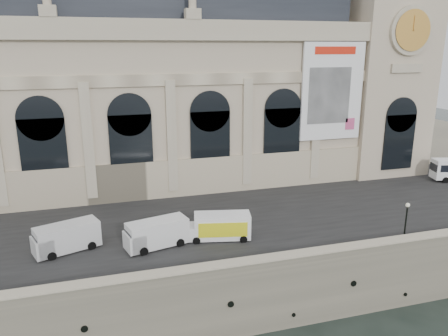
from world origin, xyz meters
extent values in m
cube|color=gray|center=(0.00, 35.00, 3.00)|extent=(160.00, 70.00, 6.00)
cube|color=#2D2D2D|center=(0.00, 14.00, 6.03)|extent=(160.00, 24.00, 0.06)
cube|color=gray|center=(0.00, 0.60, 6.55)|extent=(160.00, 1.20, 1.10)
cube|color=#C0B79B|center=(0.00, 0.60, 7.15)|extent=(160.00, 1.40, 0.12)
cube|color=#BDAB91|center=(-6.00, 31.00, 17.00)|extent=(68.00, 18.00, 22.00)
cube|color=#C0B79B|center=(-6.00, 21.85, 8.50)|extent=(68.60, 0.40, 5.00)
cube|color=#C0B79B|center=(-6.00, 21.70, 26.80)|extent=(69.00, 0.80, 2.40)
cube|color=#C0B79B|center=(-6.00, 21.85, 21.00)|extent=(68.00, 0.30, 1.40)
cube|color=black|center=(-14.00, 21.82, 12.50)|extent=(5.20, 0.25, 9.00)
cylinder|color=black|center=(-14.00, 21.82, 17.00)|extent=(5.20, 0.25, 5.20)
cube|color=#C0B79B|center=(-9.00, 21.75, 14.00)|extent=(1.20, 0.50, 14.00)
cube|color=black|center=(-4.00, 21.82, 12.50)|extent=(5.20, 0.25, 9.00)
cylinder|color=black|center=(-4.00, 21.82, 17.00)|extent=(5.20, 0.25, 5.20)
cube|color=#C0B79B|center=(1.00, 21.75, 14.00)|extent=(1.20, 0.50, 14.00)
cube|color=black|center=(6.00, 21.82, 12.50)|extent=(5.20, 0.25, 9.00)
cylinder|color=black|center=(6.00, 21.82, 17.00)|extent=(5.20, 0.25, 5.20)
cube|color=#C0B79B|center=(11.00, 21.75, 14.00)|extent=(1.20, 0.50, 14.00)
cube|color=black|center=(16.00, 21.82, 12.50)|extent=(5.20, 0.25, 9.00)
cylinder|color=black|center=(16.00, 21.82, 17.00)|extent=(5.20, 0.25, 5.20)
cube|color=#C0B79B|center=(21.00, 21.75, 14.00)|extent=(1.20, 0.50, 14.00)
cube|color=white|center=(23.00, 21.55, 19.00)|extent=(9.00, 0.35, 13.00)
cube|color=red|center=(23.00, 21.35, 24.40)|extent=(6.00, 0.06, 1.00)
cube|color=gray|center=(22.50, 21.35, 18.50)|extent=(6.20, 0.06, 7.50)
cube|color=#C64677|center=(26.00, 21.35, 14.50)|extent=(1.40, 0.06, 1.60)
cube|color=#BDAB91|center=(34.00, 28.00, 21.00)|extent=(12.00, 14.00, 30.00)
cylinder|color=#C0B79B|center=(34.00, 20.75, 27.00)|extent=(6.60, 0.50, 6.60)
cylinder|color=black|center=(34.00, 20.45, 27.00)|extent=(5.40, 0.15, 5.40)
cylinder|color=gold|center=(34.00, 20.38, 27.00)|extent=(5.50, 0.06, 5.50)
cube|color=gold|center=(34.00, 20.30, 27.90)|extent=(0.14, 0.05, 2.00)
cube|color=gold|center=(34.60, 20.30, 27.00)|extent=(1.40, 0.05, 0.14)
cube|color=black|center=(34.00, 20.85, 11.50)|extent=(5.00, 0.25, 8.00)
cube|color=black|center=(38.37, 18.25, 8.09)|extent=(0.61, 2.04, 1.09)
cylinder|color=black|center=(39.41, 16.79, 6.45)|extent=(0.95, 0.50, 0.91)
cylinder|color=black|center=(39.99, 18.99, 6.45)|extent=(0.95, 0.50, 0.91)
cube|color=silver|center=(-11.34, 9.47, 7.45)|extent=(6.24, 4.10, 2.48)
cube|color=silver|center=(-13.53, 8.68, 7.08)|extent=(2.30, 2.68, 1.72)
cube|color=black|center=(-14.10, 8.48, 7.67)|extent=(0.71, 1.85, 0.86)
cylinder|color=black|center=(-12.71, 7.77, 6.41)|extent=(0.86, 0.53, 0.82)
cylinder|color=black|center=(-13.48, 9.90, 6.41)|extent=(0.86, 0.53, 0.82)
cylinder|color=black|center=(-9.21, 9.04, 6.41)|extent=(0.86, 0.53, 0.82)
cylinder|color=black|center=(-9.97, 11.16, 6.41)|extent=(0.86, 0.53, 0.82)
cube|color=white|center=(-2.99, 7.94, 7.46)|extent=(6.21, 3.61, 2.48)
cube|color=white|center=(-5.26, 7.38, 7.08)|extent=(2.13, 2.59, 1.73)
cube|color=black|center=(-5.84, 7.23, 7.67)|extent=(0.53, 1.90, 0.86)
cylinder|color=black|center=(-4.53, 6.39, 6.41)|extent=(0.86, 0.46, 0.82)
cylinder|color=black|center=(-5.08, 8.59, 6.41)|extent=(0.86, 0.46, 0.82)
cylinder|color=black|center=(-0.91, 7.29, 6.41)|extent=(0.86, 0.46, 0.82)
cylinder|color=black|center=(-1.46, 9.49, 6.41)|extent=(0.86, 0.46, 0.82)
cube|color=white|center=(3.53, 7.85, 7.45)|extent=(5.95, 3.30, 2.53)
cube|color=yellow|center=(3.30, 6.77, 7.45)|extent=(4.77, 1.09, 1.50)
cube|color=red|center=(3.30, 6.77, 7.45)|extent=(2.75, 0.64, 0.56)
cube|color=white|center=(0.42, 8.52, 6.89)|extent=(1.90, 2.33, 1.40)
cylinder|color=black|center=(0.74, 7.35, 6.37)|extent=(0.79, 0.42, 0.75)
cylinder|color=black|center=(1.20, 9.45, 6.37)|extent=(0.79, 0.42, 0.75)
cylinder|color=black|center=(5.32, 6.36, 6.37)|extent=(0.79, 0.42, 0.75)
cylinder|color=black|center=(5.78, 8.46, 6.37)|extent=(0.79, 0.42, 0.75)
cylinder|color=black|center=(20.79, 2.03, 6.19)|extent=(0.42, 0.42, 0.38)
cylinder|color=black|center=(20.79, 2.03, 7.92)|extent=(0.15, 0.15, 3.83)
sphere|color=beige|center=(20.79, 2.03, 9.93)|extent=(0.42, 0.42, 0.42)
camera|label=1|loc=(-7.84, -31.38, 24.92)|focal=35.00mm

